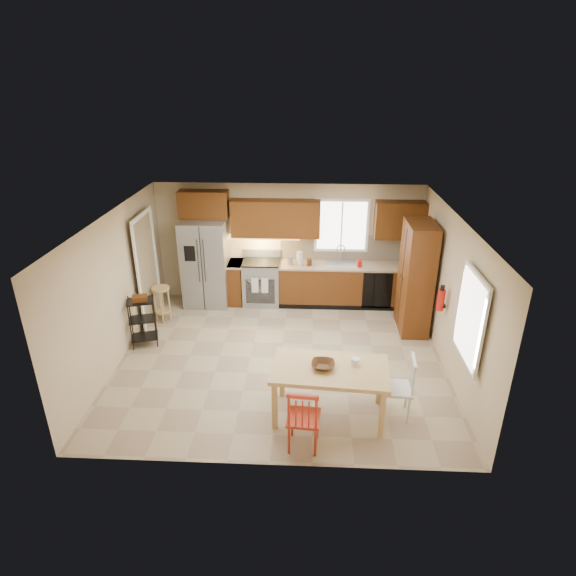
% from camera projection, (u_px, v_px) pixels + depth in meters
% --- Properties ---
extents(floor, '(5.50, 5.50, 0.00)m').
position_uv_depth(floor, '(281.00, 358.00, 8.34)').
color(floor, tan).
rests_on(floor, ground).
extents(ceiling, '(5.50, 5.00, 0.02)m').
position_uv_depth(ceiling, '(280.00, 218.00, 7.32)').
color(ceiling, silver).
rests_on(ceiling, ground).
extents(wall_back, '(5.50, 0.02, 2.50)m').
position_uv_depth(wall_back, '(288.00, 243.00, 10.11)').
color(wall_back, '#CCB793').
rests_on(wall_back, ground).
extents(wall_front, '(5.50, 0.02, 2.50)m').
position_uv_depth(wall_front, '(268.00, 382.00, 5.55)').
color(wall_front, '#CCB793').
rests_on(wall_front, ground).
extents(wall_left, '(0.02, 5.00, 2.50)m').
position_uv_depth(wall_left, '(115.00, 289.00, 7.95)').
color(wall_left, '#CCB793').
rests_on(wall_left, ground).
extents(wall_right, '(0.02, 5.00, 2.50)m').
position_uv_depth(wall_right, '(452.00, 296.00, 7.71)').
color(wall_right, '#CCB793').
rests_on(wall_right, ground).
extents(refrigerator, '(0.92, 0.75, 1.82)m').
position_uv_depth(refrigerator, '(206.00, 263.00, 9.98)').
color(refrigerator, gray).
rests_on(refrigerator, floor).
extents(range_stove, '(0.76, 0.63, 0.92)m').
position_uv_depth(range_stove, '(262.00, 283.00, 10.17)').
color(range_stove, gray).
rests_on(range_stove, floor).
extents(base_cabinet_narrow, '(0.30, 0.60, 0.90)m').
position_uv_depth(base_cabinet_narrow, '(236.00, 282.00, 10.21)').
color(base_cabinet_narrow, '#582D10').
rests_on(base_cabinet_narrow, floor).
extents(base_cabinet_run, '(2.92, 0.60, 0.90)m').
position_uv_depth(base_cabinet_run, '(349.00, 285.00, 10.11)').
color(base_cabinet_run, '#582D10').
rests_on(base_cabinet_run, floor).
extents(dishwasher, '(0.60, 0.02, 0.78)m').
position_uv_depth(dishwasher, '(377.00, 291.00, 9.82)').
color(dishwasher, black).
rests_on(dishwasher, floor).
extents(backsplash, '(2.92, 0.03, 0.55)m').
position_uv_depth(backsplash, '(350.00, 247.00, 10.07)').
color(backsplash, beige).
rests_on(backsplash, wall_back).
extents(upper_over_fridge, '(1.00, 0.35, 0.55)m').
position_uv_depth(upper_over_fridge, '(204.00, 204.00, 9.68)').
color(upper_over_fridge, '#552A0E').
rests_on(upper_over_fridge, wall_back).
extents(upper_left_block, '(1.80, 0.35, 0.75)m').
position_uv_depth(upper_left_block, '(276.00, 218.00, 9.73)').
color(upper_left_block, '#552A0E').
rests_on(upper_left_block, wall_back).
extents(upper_right_block, '(1.00, 0.35, 0.75)m').
position_uv_depth(upper_right_block, '(400.00, 220.00, 9.62)').
color(upper_right_block, '#552A0E').
rests_on(upper_right_block, wall_back).
extents(window_back, '(1.12, 0.04, 1.12)m').
position_uv_depth(window_back, '(342.00, 226.00, 9.88)').
color(window_back, white).
rests_on(window_back, wall_back).
extents(sink, '(0.62, 0.46, 0.16)m').
position_uv_depth(sink, '(341.00, 266.00, 9.95)').
color(sink, gray).
rests_on(sink, base_cabinet_run).
extents(undercab_glow, '(1.60, 0.30, 0.01)m').
position_uv_depth(undercab_glow, '(261.00, 237.00, 9.88)').
color(undercab_glow, '#FFBF66').
rests_on(undercab_glow, wall_back).
extents(soap_bottle, '(0.09, 0.09, 0.19)m').
position_uv_depth(soap_bottle, '(360.00, 262.00, 9.78)').
color(soap_bottle, red).
rests_on(soap_bottle, base_cabinet_run).
extents(paper_towel, '(0.12, 0.12, 0.28)m').
position_uv_depth(paper_towel, '(300.00, 258.00, 9.87)').
color(paper_towel, silver).
rests_on(paper_towel, base_cabinet_run).
extents(canister_steel, '(0.11, 0.11, 0.18)m').
position_uv_depth(canister_steel, '(290.00, 260.00, 9.89)').
color(canister_steel, gray).
rests_on(canister_steel, base_cabinet_run).
extents(canister_wood, '(0.10, 0.10, 0.14)m').
position_uv_depth(canister_wood, '(309.00, 262.00, 9.86)').
color(canister_wood, '#442412').
rests_on(canister_wood, base_cabinet_run).
extents(pantry, '(0.50, 0.95, 2.10)m').
position_uv_depth(pantry, '(416.00, 278.00, 8.90)').
color(pantry, '#582D10').
rests_on(pantry, floor).
extents(fire_extinguisher, '(0.12, 0.12, 0.36)m').
position_uv_depth(fire_extinguisher, '(441.00, 300.00, 7.91)').
color(fire_extinguisher, red).
rests_on(fire_extinguisher, wall_right).
extents(window_right, '(0.04, 1.02, 1.32)m').
position_uv_depth(window_right, '(471.00, 318.00, 6.58)').
color(window_right, white).
rests_on(window_right, wall_right).
extents(doorway, '(0.04, 0.95, 2.10)m').
position_uv_depth(doorway, '(146.00, 271.00, 9.22)').
color(doorway, '#8C7A59').
rests_on(doorway, wall_left).
extents(dining_table, '(1.67, 1.03, 0.78)m').
position_uv_depth(dining_table, '(329.00, 392.00, 6.80)').
color(dining_table, tan).
rests_on(dining_table, floor).
extents(chair_red, '(0.48, 0.48, 0.94)m').
position_uv_depth(chair_red, '(304.00, 417.00, 6.19)').
color(chair_red, '#B22F1B').
rests_on(chair_red, floor).
extents(chair_white, '(0.48, 0.48, 0.94)m').
position_uv_depth(chair_white, '(397.00, 387.00, 6.77)').
color(chair_white, silver).
rests_on(chair_white, floor).
extents(table_bowl, '(0.35, 0.35, 0.08)m').
position_uv_depth(table_bowl, '(323.00, 368.00, 6.64)').
color(table_bowl, '#442412').
rests_on(table_bowl, dining_table).
extents(table_jar, '(0.13, 0.13, 0.14)m').
position_uv_depth(table_jar, '(355.00, 363.00, 6.70)').
color(table_jar, silver).
rests_on(table_jar, dining_table).
extents(bar_stool, '(0.40, 0.40, 0.71)m').
position_uv_depth(bar_stool, '(162.00, 304.00, 9.47)').
color(bar_stool, tan).
rests_on(bar_stool, floor).
extents(utility_cart, '(0.54, 0.48, 0.92)m').
position_uv_depth(utility_cart, '(143.00, 322.00, 8.58)').
color(utility_cart, black).
rests_on(utility_cart, floor).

